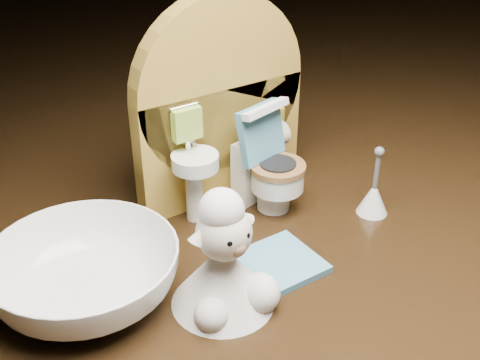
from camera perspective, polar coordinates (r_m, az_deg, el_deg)
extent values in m
cube|color=#3F2812|center=(0.44, 2.89, -10.52)|extent=(2.50, 2.50, 0.10)
cube|color=#AA852F|center=(0.43, -1.87, 3.56)|extent=(0.13, 0.02, 0.09)
cylinder|color=#AA852F|center=(0.42, -1.97, 8.84)|extent=(0.13, 0.02, 0.13)
cube|color=#AA852F|center=(0.45, -1.79, -1.01)|extent=(0.05, 0.04, 0.01)
cylinder|color=white|center=(0.42, -4.36, -1.10)|extent=(0.01, 0.01, 0.04)
cylinder|color=white|center=(0.40, -4.28, 1.76)|extent=(0.03, 0.03, 0.01)
cylinder|color=silver|center=(0.40, -4.97, 3.51)|extent=(0.00, 0.00, 0.01)
cube|color=#94BF42|center=(0.40, -5.06, 5.31)|extent=(0.02, 0.01, 0.02)
cube|color=#AA852F|center=(0.44, 2.79, 5.28)|extent=(0.02, 0.01, 0.02)
cylinder|color=beige|center=(0.44, 3.23, 4.29)|extent=(0.02, 0.02, 0.02)
cylinder|color=white|center=(0.43, 3.21, -1.62)|extent=(0.02, 0.02, 0.02)
cylinder|color=white|center=(0.42, 3.58, 0.15)|extent=(0.04, 0.04, 0.02)
cylinder|color=brown|center=(0.42, 3.62, 1.25)|extent=(0.04, 0.04, 0.00)
cube|color=white|center=(0.44, 1.20, 0.98)|extent=(0.03, 0.02, 0.05)
cube|color=teal|center=(0.42, 2.00, 4.50)|extent=(0.04, 0.02, 0.04)
cube|color=white|center=(0.41, 2.47, 6.75)|extent=(0.04, 0.02, 0.01)
cylinder|color=#80A432|center=(0.43, 2.03, 4.82)|extent=(0.01, 0.01, 0.01)
cube|color=teal|center=(0.38, 3.12, -8.13)|extent=(0.06, 0.05, 0.00)
cone|color=white|center=(0.44, 12.52, -1.66)|extent=(0.02, 0.02, 0.02)
cylinder|color=#59595B|center=(0.43, 12.85, 0.85)|extent=(0.00, 0.00, 0.03)
sphere|color=#59595B|center=(0.42, 13.08, 2.63)|extent=(0.01, 0.01, 0.01)
cone|color=silver|center=(0.35, -1.66, -8.96)|extent=(0.06, 0.06, 0.04)
sphere|color=silver|center=(0.35, 1.86, -10.70)|extent=(0.02, 0.02, 0.02)
sphere|color=silver|center=(0.34, -2.68, -12.61)|extent=(0.02, 0.02, 0.02)
sphere|color=beige|center=(0.33, -1.53, -5.01)|extent=(0.03, 0.03, 0.03)
sphere|color=#9B7755|center=(0.32, -0.36, -6.37)|extent=(0.01, 0.01, 0.01)
sphere|color=silver|center=(0.32, -1.77, -2.93)|extent=(0.03, 0.03, 0.03)
cone|color=beige|center=(0.32, -3.83, -5.13)|extent=(0.01, 0.01, 0.01)
cone|color=beige|center=(0.33, 0.24, -3.43)|extent=(0.01, 0.01, 0.01)
sphere|color=black|center=(0.31, -1.01, -5.98)|extent=(0.00, 0.00, 0.00)
sphere|color=black|center=(0.32, 0.61, -5.27)|extent=(0.00, 0.00, 0.00)
imported|color=white|center=(0.36, -14.46, -8.72)|extent=(0.14, 0.14, 0.03)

